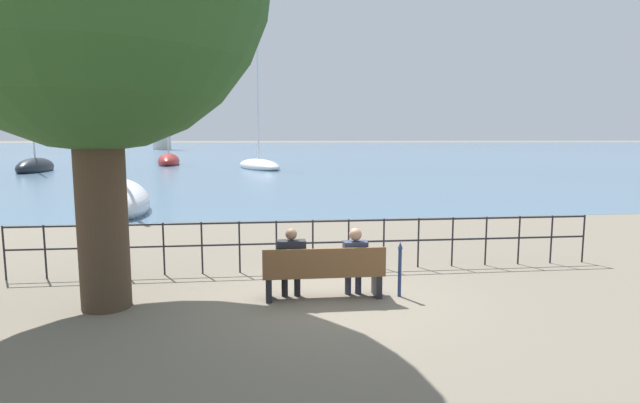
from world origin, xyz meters
TOP-DOWN VIEW (x-y plane):
  - ground_plane at (0.00, 0.00)m, footprint 1000.00×1000.00m
  - harbor_water at (0.00, 158.08)m, footprint 600.00×300.00m
  - park_bench at (0.00, -0.07)m, footprint 2.05×0.45m
  - seated_person_left at (-0.54, 0.01)m, footprint 0.48×0.35m
  - seated_person_right at (0.54, 0.02)m, footprint 0.40×0.35m
  - promenade_railing at (-0.00, 1.78)m, footprint 11.91×0.04m
  - closed_umbrella at (1.31, -0.08)m, footprint 0.09×0.09m
  - sailboat_0 at (-6.70, 11.60)m, footprint 4.62×7.39m
  - sailboat_1 at (-1.33, 36.69)m, footprint 5.09×8.72m
  - sailboat_2 at (-10.60, 44.68)m, footprint 3.15×8.11m
  - sailboat_3 at (-19.30, 34.62)m, footprint 2.40×6.49m
  - harbor_lighthouse at (-25.05, 116.26)m, footprint 4.26×4.26m

SIDE VIEW (x-z plane):
  - ground_plane at x=0.00m, z-range 0.00..0.00m
  - harbor_water at x=0.00m, z-range 0.00..0.01m
  - sailboat_1 at x=-1.33m, z-range -5.84..6.44m
  - sailboat_0 at x=-6.70m, z-range -3.58..4.29m
  - sailboat_2 at x=-10.60m, z-range -5.66..6.40m
  - sailboat_3 at x=-19.30m, z-range -6.09..6.88m
  - park_bench at x=0.00m, z-range -0.01..0.89m
  - closed_umbrella at x=1.31m, z-range 0.05..1.01m
  - seated_person_right at x=0.54m, z-range 0.06..1.26m
  - seated_person_left at x=-0.54m, z-range 0.06..1.28m
  - promenade_railing at x=0.00m, z-range 0.17..1.22m
  - harbor_lighthouse at x=-25.05m, z-range -0.73..20.27m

